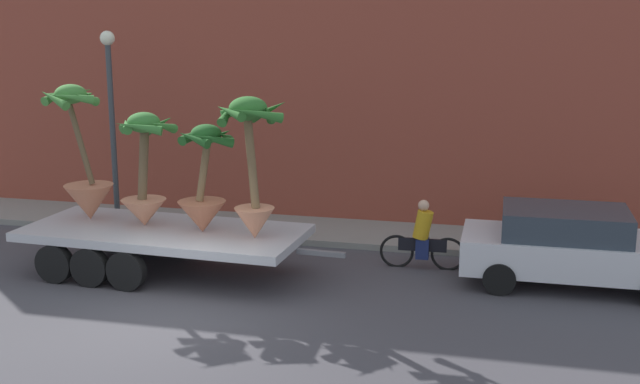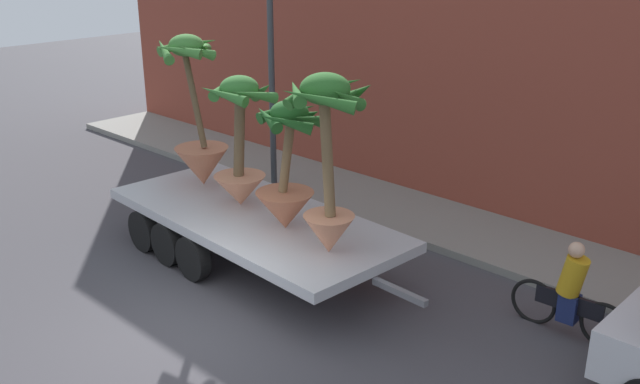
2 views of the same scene
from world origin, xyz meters
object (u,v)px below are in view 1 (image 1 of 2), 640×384
cyclist (423,238)px  street_lamp (111,103)px  flatbed_trailer (154,237)px  potted_palm_middle (252,163)px  potted_palm_rear (84,169)px  potted_palm_extra (144,176)px  potted_palm_front (204,189)px  parked_car (572,246)px

cyclist → street_lamp: bearing=170.5°
flatbed_trailer → street_lamp: bearing=129.4°
potted_palm_middle → potted_palm_rear: bearing=171.6°
potted_palm_extra → street_lamp: (-2.21, 2.83, 1.17)m
potted_palm_middle → potted_palm_extra: (-2.50, 0.38, -0.45)m
cyclist → street_lamp: street_lamp is taller
potted_palm_front → cyclist: bearing=21.7°
potted_palm_rear → cyclist: size_ratio=1.59×
potted_palm_front → potted_palm_extra: potted_palm_extra is taller
potted_palm_rear → street_lamp: size_ratio=0.61×
potted_palm_extra → cyclist: (5.68, 1.52, -1.39)m
potted_palm_front → potted_palm_middle: bearing=-9.8°
flatbed_trailer → street_lamp: size_ratio=1.43×
flatbed_trailer → cyclist: 5.71m
potted_palm_rear → potted_palm_front: (2.92, -0.40, -0.19)m
potted_palm_rear → cyclist: potted_palm_rear is taller
potted_palm_extra → street_lamp: size_ratio=0.50×
potted_palm_rear → flatbed_trailer: bearing=-10.5°
flatbed_trailer → potted_palm_middle: size_ratio=2.45×
potted_palm_front → street_lamp: size_ratio=0.46×
street_lamp → potted_palm_front: bearing=-39.9°
potted_palm_extra → street_lamp: bearing=128.0°
potted_palm_extra → cyclist: 6.04m
potted_palm_rear → potted_palm_middle: 4.09m
potted_palm_rear → potted_palm_extra: bearing=-8.0°
potted_palm_rear → potted_palm_middle: (4.02, -0.59, 0.43)m
potted_palm_rear → potted_palm_middle: bearing=-8.4°
potted_palm_rear → cyclist: 7.46m
potted_palm_rear → potted_palm_front: bearing=-7.8°
potted_palm_middle → potted_palm_front: size_ratio=1.27×
street_lamp → potted_palm_rear: bearing=-75.3°
flatbed_trailer → potted_palm_front: 1.64m
potted_palm_rear → parked_car: 10.35m
potted_palm_front → potted_palm_extra: (-1.40, 0.19, 0.17)m
potted_palm_extra → parked_car: size_ratio=0.54×
flatbed_trailer → potted_palm_extra: (-0.20, 0.10, 1.29)m
flatbed_trailer → cyclist: (5.48, 1.62, -0.10)m
flatbed_trailer → street_lamp: (-2.42, 2.94, 2.46)m
potted_palm_front → cyclist: size_ratio=1.21×
potted_palm_middle → flatbed_trailer: bearing=173.2°
potted_palm_front → cyclist: 4.77m
potted_palm_extra → parked_car: (8.70, 1.11, -1.23)m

